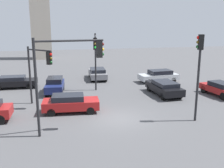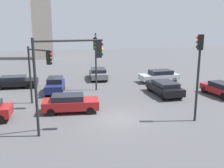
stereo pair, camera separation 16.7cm
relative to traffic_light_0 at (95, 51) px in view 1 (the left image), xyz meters
The scene contains 12 objects.
ground_plane 7.86m from the traffic_light_0, 86.65° to the right, with size 102.53×102.53×0.00m, color #4C4C4F.
traffic_light_0 is the anchor object (origin of this frame).
traffic_light_1 5.55m from the traffic_light_0, 154.20° to the right, with size 1.95×2.09×4.83m.
traffic_light_2 8.93m from the traffic_light_0, 110.73° to the right, with size 4.16×0.59×5.88m.
traffic_light_3 10.02m from the traffic_light_0, 56.31° to the right, with size 0.49×0.40×5.95m.
car_0 9.75m from the traffic_light_0, 149.77° to the left, with size 4.57×2.05×1.25m.
car_1 7.90m from the traffic_light_0, 78.37° to the left, with size 2.28×4.79×1.34m.
car_2 7.32m from the traffic_light_0, 14.23° to the right, with size 2.07×4.69×1.34m.
car_3 12.17m from the traffic_light_0, 15.44° to the right, with size 2.06×4.07×1.32m.
car_4 9.53m from the traffic_light_0, 25.03° to the left, with size 4.55×2.12×1.39m.
car_5 6.30m from the traffic_light_0, 121.55° to the right, with size 4.37×2.14×1.38m.
car_6 5.28m from the traffic_light_0, 157.27° to the left, with size 2.04×4.07×1.50m.
Camera 1 is at (-4.48, -17.00, 6.65)m, focal length 41.64 mm.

